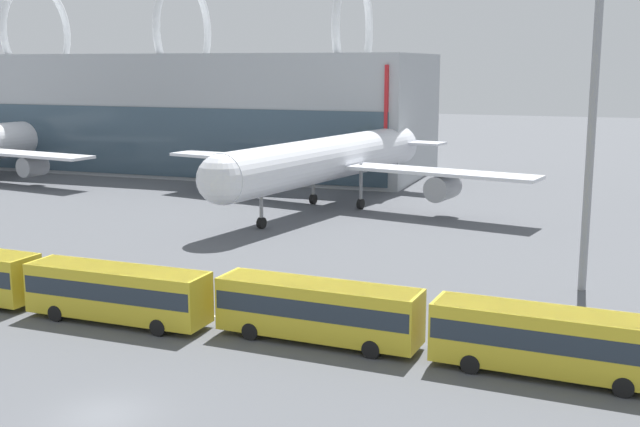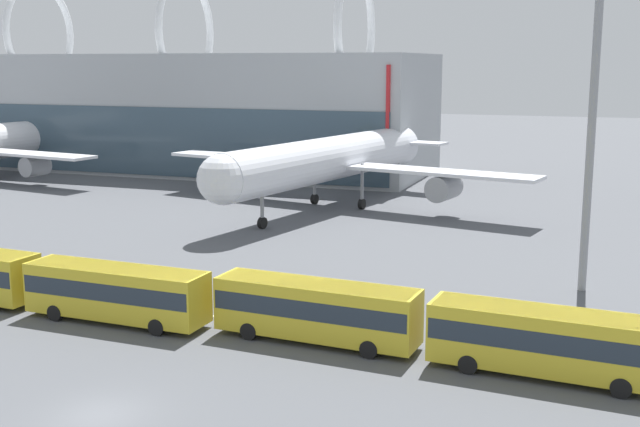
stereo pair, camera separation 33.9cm
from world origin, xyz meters
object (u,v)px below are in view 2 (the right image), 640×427
at_px(floodlight_mast, 597,42).
at_px(shuttle_bus_2, 316,308).
at_px(airliner_at_gate_far, 335,158).
at_px(shuttle_bus_3, 547,339).
at_px(shuttle_bus_1, 116,290).

bearing_deg(floodlight_mast, shuttle_bus_2, -130.20).
distance_m(airliner_at_gate_far, floodlight_mast, 38.19).
relative_size(shuttle_bus_2, shuttle_bus_3, 1.00).
distance_m(airliner_at_gate_far, shuttle_bus_3, 49.16).
xyz_separation_m(shuttle_bus_1, shuttle_bus_2, (12.58, 0.84, 0.00)).
distance_m(shuttle_bus_1, shuttle_bus_2, 12.61).
relative_size(shuttle_bus_1, shuttle_bus_3, 0.99).
height_order(shuttle_bus_3, floodlight_mast, floodlight_mast).
relative_size(airliner_at_gate_far, shuttle_bus_2, 3.74).
distance_m(shuttle_bus_1, shuttle_bus_3, 25.16).
xyz_separation_m(shuttle_bus_2, shuttle_bus_3, (12.58, -0.84, 0.00)).
bearing_deg(airliner_at_gate_far, shuttle_bus_2, 29.30).
bearing_deg(shuttle_bus_3, shuttle_bus_2, -179.75).
xyz_separation_m(airliner_at_gate_far, floodlight_mast, (26.66, -24.86, 11.41)).
bearing_deg(shuttle_bus_1, shuttle_bus_2, 5.64).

